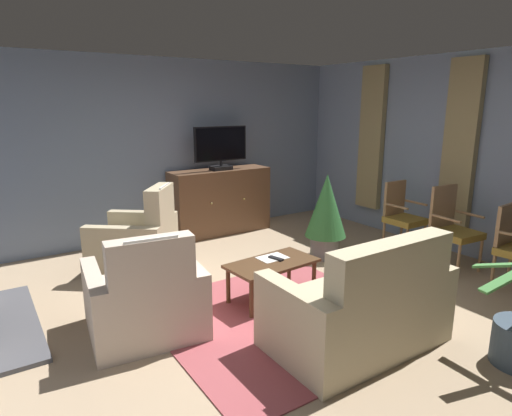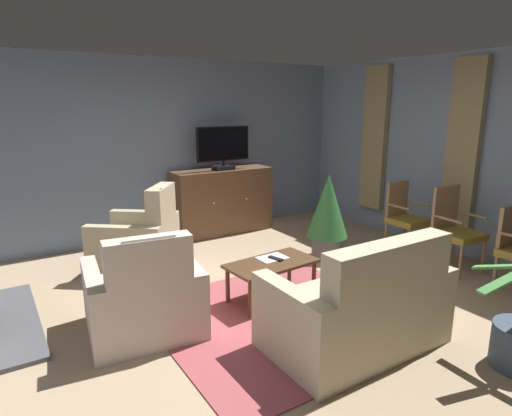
% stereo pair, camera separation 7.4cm
% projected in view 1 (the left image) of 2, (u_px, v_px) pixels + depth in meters
% --- Properties ---
extents(ground_plane, '(6.53, 6.38, 0.04)m').
position_uv_depth(ground_plane, '(280.00, 308.00, 4.37)').
color(ground_plane, tan).
extents(wall_back, '(6.53, 0.10, 2.63)m').
position_uv_depth(wall_back, '(164.00, 150.00, 6.44)').
color(wall_back, slate).
rests_on(wall_back, ground_plane).
extents(wall_right_with_window, '(0.10, 6.38, 2.63)m').
position_uv_depth(wall_right_with_window, '(467.00, 156.00, 5.66)').
color(wall_right_with_window, slate).
rests_on(wall_right_with_window, ground_plane).
extents(curtain_panel_near, '(0.10, 0.44, 2.21)m').
position_uv_depth(curtain_panel_near, '(460.00, 146.00, 5.61)').
color(curtain_panel_near, '#8E7F56').
extents(curtain_panel_far, '(0.10, 0.44, 2.21)m').
position_uv_depth(curtain_panel_far, '(372.00, 138.00, 6.82)').
color(curtain_panel_far, '#8E7F56').
extents(rug_central, '(2.19, 2.15, 0.01)m').
position_uv_depth(rug_central, '(279.00, 318.00, 4.11)').
color(rug_central, '#9E474C').
rests_on(rug_central, ground_plane).
extents(tv_cabinet, '(1.56, 0.51, 1.00)m').
position_uv_depth(tv_cabinet, '(220.00, 203.00, 6.75)').
color(tv_cabinet, '#402A1C').
rests_on(tv_cabinet, ground_plane).
extents(television, '(0.86, 0.20, 0.65)m').
position_uv_depth(television, '(221.00, 147.00, 6.50)').
color(television, black).
rests_on(television, tv_cabinet).
extents(coffee_table, '(0.96, 0.56, 0.41)m').
position_uv_depth(coffee_table, '(272.00, 267.00, 4.42)').
color(coffee_table, '#4C331E').
rests_on(coffee_table, ground_plane).
extents(tv_remote, '(0.10, 0.18, 0.02)m').
position_uv_depth(tv_remote, '(276.00, 258.00, 4.48)').
color(tv_remote, black).
rests_on(tv_remote, coffee_table).
extents(folded_newspaper, '(0.31, 0.23, 0.01)m').
position_uv_depth(folded_newspaper, '(272.00, 258.00, 4.52)').
color(folded_newspaper, silver).
rests_on(folded_newspaper, coffee_table).
extents(sofa_floral, '(1.48, 0.87, 0.99)m').
position_uv_depth(sofa_floral, '(361.00, 309.00, 3.57)').
color(sofa_floral, tan).
rests_on(sofa_floral, ground_plane).
extents(armchair_near_window, '(1.22, 1.21, 1.06)m').
position_uv_depth(armchair_near_window, '(138.00, 244.00, 5.23)').
color(armchair_near_window, tan).
rests_on(armchair_near_window, ground_plane).
extents(armchair_by_fireplace, '(1.05, 1.03, 0.99)m').
position_uv_depth(armchair_by_fireplace, '(146.00, 300.00, 3.79)').
color(armchair_by_fireplace, '#C6B29E').
rests_on(armchair_by_fireplace, ground_plane).
extents(side_chair_mid_row, '(0.50, 0.52, 1.01)m').
position_uv_depth(side_chair_mid_row, '(452.00, 226.00, 5.27)').
color(side_chair_mid_row, olive).
rests_on(side_chair_mid_row, ground_plane).
extents(side_chair_beside_plant, '(0.43, 0.44, 0.96)m').
position_uv_depth(side_chair_beside_plant, '(402.00, 215.00, 5.87)').
color(side_chair_beside_plant, olive).
rests_on(side_chair_beside_plant, ground_plane).
extents(potted_plant_leafy_by_curtain, '(0.53, 0.53, 1.12)m').
position_uv_depth(potted_plant_leafy_by_curtain, '(326.00, 212.00, 5.59)').
color(potted_plant_leafy_by_curtain, slate).
rests_on(potted_plant_leafy_by_curtain, ground_plane).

